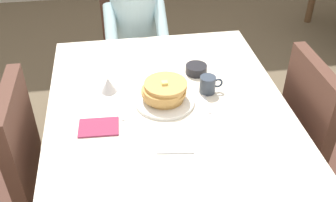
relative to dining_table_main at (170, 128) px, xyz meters
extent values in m
cube|color=silver|center=(0.00, 0.00, 0.07)|extent=(1.10, 1.50, 0.04)
cube|color=silver|center=(0.00, 0.76, -0.04)|extent=(1.10, 0.01, 0.18)
cube|color=silver|center=(-0.56, 0.00, -0.04)|extent=(0.01, 1.50, 0.18)
cube|color=silver|center=(0.56, 0.00, -0.04)|extent=(0.01, 1.50, 0.18)
cylinder|color=brown|center=(-0.47, 0.67, -0.30)|extent=(0.07, 0.07, 0.70)
cylinder|color=brown|center=(0.47, 0.67, -0.30)|extent=(0.07, 0.07, 0.70)
cube|color=#4C2D23|center=(-0.07, 1.07, -0.23)|extent=(0.44, 0.44, 0.05)
cube|color=#4C2D23|center=(-0.07, 1.27, 0.04)|extent=(0.44, 0.06, 0.48)
cylinder|color=#2D2319|center=(0.11, 0.89, -0.45)|extent=(0.04, 0.04, 0.40)
cylinder|color=#2D2319|center=(-0.25, 0.89, -0.45)|extent=(0.04, 0.04, 0.40)
cylinder|color=#2D2319|center=(0.11, 1.25, -0.45)|extent=(0.04, 0.04, 0.40)
cylinder|color=#2D2319|center=(-0.25, 1.25, -0.45)|extent=(0.04, 0.04, 0.40)
cylinder|color=silver|center=(-0.07, 1.05, 0.03)|extent=(0.30, 0.30, 0.46)
cylinder|color=silver|center=(0.09, 0.91, 0.10)|extent=(0.08, 0.29, 0.23)
cylinder|color=silver|center=(-0.23, 0.91, 0.10)|extent=(0.08, 0.29, 0.23)
cylinder|color=#383D51|center=(0.01, 0.87, -0.43)|extent=(0.10, 0.10, 0.45)
cylinder|color=#383D51|center=(-0.15, 0.87, -0.43)|extent=(0.10, 0.10, 0.45)
cube|color=#4C2D23|center=(0.87, 0.00, -0.23)|extent=(0.44, 0.44, 0.05)
cube|color=#4C2D23|center=(0.67, 0.00, 0.04)|extent=(0.06, 0.44, 0.48)
cylinder|color=#2D2319|center=(0.69, 0.18, -0.45)|extent=(0.04, 0.04, 0.40)
cube|color=#4C2D23|center=(-0.67, 0.00, 0.04)|extent=(0.06, 0.44, 0.48)
cylinder|color=#2D2319|center=(-0.69, 0.18, -0.45)|extent=(0.04, 0.04, 0.40)
cylinder|color=white|center=(-0.01, 0.09, 0.10)|extent=(0.28, 0.28, 0.02)
cylinder|color=tan|center=(-0.01, 0.09, 0.11)|extent=(0.17, 0.17, 0.02)
cylinder|color=tan|center=(-0.02, 0.09, 0.13)|extent=(0.19, 0.19, 0.02)
cylinder|color=tan|center=(-0.02, 0.09, 0.15)|extent=(0.21, 0.21, 0.02)
cylinder|color=tan|center=(-0.02, 0.08, 0.16)|extent=(0.19, 0.19, 0.02)
cylinder|color=tan|center=(-0.01, 0.09, 0.18)|extent=(0.20, 0.20, 0.02)
cube|color=#F4E072|center=(-0.01, 0.09, 0.20)|extent=(0.03, 0.03, 0.01)
cylinder|color=#333D4C|center=(0.20, 0.14, 0.13)|extent=(0.08, 0.08, 0.08)
torus|color=#333D4C|center=(0.25, 0.14, 0.14)|extent=(0.05, 0.01, 0.05)
cylinder|color=black|center=(0.19, 0.31, 0.11)|extent=(0.11, 0.11, 0.04)
cone|color=silver|center=(-0.27, 0.21, 0.13)|extent=(0.08, 0.08, 0.07)
cube|color=silver|center=(-0.20, 0.07, 0.09)|extent=(0.03, 0.18, 0.00)
cube|color=silver|center=(0.18, 0.07, 0.09)|extent=(0.02, 0.20, 0.00)
cube|color=silver|center=(-0.02, -0.25, 0.09)|extent=(0.15, 0.03, 0.00)
cube|color=#8C2D4C|center=(-0.32, -0.05, 0.09)|extent=(0.18, 0.13, 0.01)
camera|label=1|loc=(-0.22, -1.36, 1.18)|focal=41.95mm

